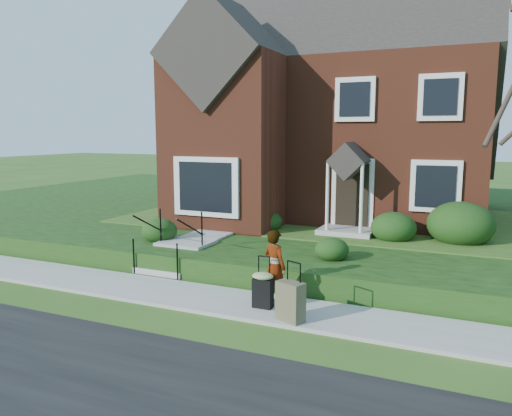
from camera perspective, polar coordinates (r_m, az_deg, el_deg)
The scene contains 10 objects.
ground at distance 10.86m, azimuth -3.04°, elevation -10.90°, with size 120.00×120.00×0.00m, color #2D5119.
sidewalk at distance 10.85m, azimuth -3.04°, elevation -10.70°, with size 60.00×1.60×0.08m, color #9E9B93.
terrace at distance 20.29m, azimuth 21.77°, elevation -1.42°, with size 44.00×20.00×0.60m, color #15330E.
walkway at distance 16.11m, azimuth -2.90°, elevation -2.10°, with size 1.20×6.00×0.06m, color #9E9B93.
main_house at distance 19.41m, azimuth 9.61°, elevation 13.35°, with size 10.40×10.20×9.40m.
front_steps at distance 13.47m, azimuth -9.00°, elevation -5.01°, with size 1.40×2.02×1.50m.
foundation_shrubs at distance 14.95m, azimuth 9.12°, elevation -1.08°, with size 9.95×4.63×1.27m.
woman at distance 10.45m, azimuth 2.15°, elevation -6.71°, with size 0.57×0.38×1.57m, color #999999.
suitcase_black at distance 10.28m, azimuth 0.79°, elevation -9.11°, with size 0.45×0.37×1.07m.
suitcase_olive at distance 9.63m, azimuth 3.96°, elevation -10.59°, with size 0.60×0.47×1.14m.
Camera 1 is at (4.68, -9.11, 3.63)m, focal length 35.00 mm.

